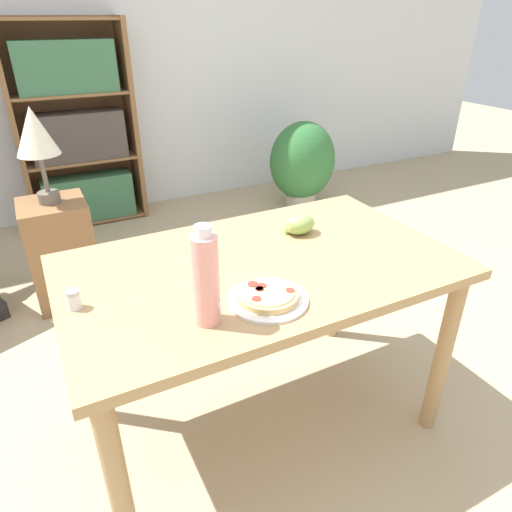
{
  "coord_description": "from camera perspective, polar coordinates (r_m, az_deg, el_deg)",
  "views": [
    {
      "loc": [
        -0.61,
        -1.18,
        1.47
      ],
      "look_at": [
        -0.02,
        -0.04,
        0.79
      ],
      "focal_mm": 32.0,
      "sensor_mm": 36.0,
      "label": 1
    }
  ],
  "objects": [
    {
      "name": "grape_bunch",
      "position": [
        1.73,
        5.45,
        4.02
      ],
      "size": [
        0.12,
        0.1,
        0.08
      ],
      "color": "#93BC5B",
      "rests_on": "dining_table"
    },
    {
      "name": "wall_back",
      "position": [
        3.85,
        -19.84,
        24.01
      ],
      "size": [
        8.0,
        0.05,
        2.6
      ],
      "color": "silver",
      "rests_on": "ground_plane"
    },
    {
      "name": "bookshelf",
      "position": [
        3.73,
        -21.43,
        14.11
      ],
      "size": [
        0.85,
        0.3,
        1.46
      ],
      "color": "brown",
      "rests_on": "ground_plane"
    },
    {
      "name": "drink_bottle",
      "position": [
        1.19,
        -6.3,
        -2.83
      ],
      "size": [
        0.07,
        0.07,
        0.28
      ],
      "color": "pink",
      "rests_on": "dining_table"
    },
    {
      "name": "potted_plant_floor",
      "position": [
        3.87,
        5.81,
        11.47
      ],
      "size": [
        0.56,
        0.48,
        0.72
      ],
      "color": "#BCB2A3",
      "rests_on": "ground_plane"
    },
    {
      "name": "salt_shaker",
      "position": [
        1.39,
        -21.85,
        -5.07
      ],
      "size": [
        0.04,
        0.04,
        0.06
      ],
      "color": "white",
      "rests_on": "dining_table"
    },
    {
      "name": "pizza_on_plate",
      "position": [
        1.33,
        1.51,
        -5.14
      ],
      "size": [
        0.24,
        0.24,
        0.04
      ],
      "color": "white",
      "rests_on": "dining_table"
    },
    {
      "name": "dining_table",
      "position": [
        1.58,
        0.51,
        -3.92
      ],
      "size": [
        1.31,
        0.78,
        0.73
      ],
      "color": "tan",
      "rests_on": "ground_plane"
    },
    {
      "name": "table_lamp",
      "position": [
        2.56,
        -25.86,
        13.37
      ],
      "size": [
        0.21,
        0.21,
        0.49
      ],
      "color": "#665B51",
      "rests_on": "side_table"
    },
    {
      "name": "side_table",
      "position": [
        2.76,
        -23.11,
        0.43
      ],
      "size": [
        0.34,
        0.34,
        0.59
      ],
      "color": "brown",
      "rests_on": "ground_plane"
    },
    {
      "name": "ground_plane",
      "position": [
        1.98,
        0.08,
        -20.01
      ],
      "size": [
        14.0,
        14.0,
        0.0
      ],
      "primitive_type": "plane",
      "color": "tan"
    }
  ]
}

